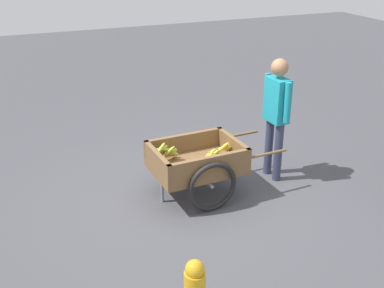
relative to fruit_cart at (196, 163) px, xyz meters
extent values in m
plane|color=#47474C|center=(0.15, 0.13, -0.44)|extent=(24.00, 24.00, 0.00)
cube|color=brown|center=(0.00, 0.00, -0.04)|extent=(1.13, 0.85, 0.10)
cube|color=brown|center=(0.52, 0.02, 0.13)|extent=(0.09, 0.80, 0.24)
cube|color=brown|center=(-0.52, -0.03, 0.13)|extent=(0.09, 0.80, 0.24)
cube|color=brown|center=(-0.02, 0.37, 0.13)|extent=(1.10, 0.11, 0.24)
cube|color=brown|center=(0.01, -0.37, 0.13)|extent=(1.10, 0.11, 0.24)
torus|color=black|center=(-0.02, 0.44, -0.12)|extent=(0.64, 0.09, 0.64)
torus|color=black|center=(0.02, -0.44, -0.12)|extent=(0.64, 0.09, 0.64)
cylinder|color=gray|center=(0.00, 0.00, -0.12)|extent=(0.08, 0.88, 0.04)
cylinder|color=brown|center=(-0.84, 0.30, 0.11)|extent=(0.55, 0.06, 0.04)
cylinder|color=brown|center=(-0.81, -0.38, 0.11)|extent=(0.55, 0.06, 0.04)
cylinder|color=gray|center=(0.47, 0.02, -0.26)|extent=(0.04, 0.04, 0.35)
ellipsoid|color=gold|center=(-0.12, 0.17, 0.11)|extent=(0.18, 0.06, 0.13)
ellipsoid|color=gold|center=(-0.10, 0.18, 0.12)|extent=(0.19, 0.07, 0.08)
ellipsoid|color=gold|center=(-0.09, 0.18, 0.13)|extent=(0.19, 0.08, 0.08)
ellipsoid|color=gold|center=(-0.07, 0.19, 0.14)|extent=(0.17, 0.10, 0.15)
ellipsoid|color=gold|center=(0.25, -0.23, 0.07)|extent=(0.18, 0.10, 0.13)
ellipsoid|color=gold|center=(0.26, -0.23, 0.08)|extent=(0.19, 0.07, 0.10)
ellipsoid|color=gold|center=(0.27, -0.22, 0.09)|extent=(0.19, 0.08, 0.04)
ellipsoid|color=gold|center=(0.28, -0.21, 0.10)|extent=(0.19, 0.08, 0.10)
ellipsoid|color=gold|center=(0.30, -0.21, 0.11)|extent=(0.18, 0.10, 0.15)
ellipsoid|color=gold|center=(0.37, 0.31, 0.15)|extent=(0.17, 0.09, 0.15)
ellipsoid|color=gold|center=(0.39, 0.32, 0.16)|extent=(0.19, 0.12, 0.05)
ellipsoid|color=gold|center=(0.42, 0.32, 0.17)|extent=(0.17, 0.06, 0.15)
ellipsoid|color=gold|center=(-0.43, -0.04, 0.11)|extent=(0.17, 0.11, 0.15)
ellipsoid|color=gold|center=(-0.41, -0.04, 0.12)|extent=(0.19, 0.10, 0.10)
ellipsoid|color=gold|center=(-0.40, -0.03, 0.13)|extent=(0.18, 0.07, 0.05)
ellipsoid|color=gold|center=(-0.40, -0.02, 0.14)|extent=(0.19, 0.09, 0.09)
ellipsoid|color=gold|center=(-0.38, -0.02, 0.15)|extent=(0.17, 0.07, 0.15)
ellipsoid|color=gold|center=(0.15, 0.26, 0.08)|extent=(0.18, 0.07, 0.14)
ellipsoid|color=gold|center=(0.16, 0.27, 0.09)|extent=(0.19, 0.05, 0.10)
ellipsoid|color=gold|center=(0.17, 0.27, 0.10)|extent=(0.18, 0.05, 0.05)
ellipsoid|color=gold|center=(0.18, 0.28, 0.11)|extent=(0.19, 0.07, 0.10)
ellipsoid|color=gold|center=(0.19, 0.29, 0.12)|extent=(0.18, 0.09, 0.15)
ellipsoid|color=gold|center=(-0.25, -0.05, 0.06)|extent=(0.18, 0.09, 0.14)
ellipsoid|color=gold|center=(-0.23, -0.05, 0.07)|extent=(0.19, 0.11, 0.05)
ellipsoid|color=gold|center=(-0.21, -0.04, 0.08)|extent=(0.18, 0.06, 0.15)
ellipsoid|color=gold|center=(-0.29, -0.03, 0.06)|extent=(0.18, 0.10, 0.14)
ellipsoid|color=gold|center=(-0.27, -0.02, 0.07)|extent=(0.18, 0.07, 0.05)
ellipsoid|color=gold|center=(-0.25, -0.01, 0.08)|extent=(0.17, 0.05, 0.15)
ellipsoid|color=gold|center=(0.37, -0.17, 0.18)|extent=(0.18, 0.10, 0.13)
ellipsoid|color=gold|center=(0.38, -0.17, 0.19)|extent=(0.19, 0.05, 0.09)
ellipsoid|color=gold|center=(0.40, -0.16, 0.20)|extent=(0.19, 0.10, 0.08)
ellipsoid|color=gold|center=(0.41, -0.15, 0.21)|extent=(0.17, 0.10, 0.15)
ellipsoid|color=gold|center=(0.32, 0.31, 0.15)|extent=(0.18, 0.07, 0.16)
ellipsoid|color=gold|center=(0.33, 0.32, 0.16)|extent=(0.19, 0.06, 0.11)
ellipsoid|color=gold|center=(0.34, 0.32, 0.17)|extent=(0.19, 0.08, 0.05)
ellipsoid|color=gold|center=(0.35, 0.33, 0.18)|extent=(0.19, 0.07, 0.10)
ellipsoid|color=gold|center=(0.36, 0.34, 0.19)|extent=(0.18, 0.08, 0.14)
ellipsoid|color=gold|center=(0.25, -0.18, 0.12)|extent=(0.17, 0.06, 0.16)
ellipsoid|color=gold|center=(0.26, -0.17, 0.13)|extent=(0.19, 0.10, 0.11)
ellipsoid|color=gold|center=(0.28, -0.16, 0.14)|extent=(0.18, 0.07, 0.04)
ellipsoid|color=gold|center=(0.29, -0.16, 0.15)|extent=(0.19, 0.06, 0.09)
ellipsoid|color=gold|center=(0.30, -0.15, 0.16)|extent=(0.17, 0.07, 0.15)
cylinder|color=#333851|center=(-1.16, 0.06, -0.03)|extent=(0.11, 0.11, 0.82)
cylinder|color=#333851|center=(-1.15, -0.16, -0.03)|extent=(0.11, 0.11, 0.82)
cube|color=teal|center=(-1.15, -0.05, 0.67)|extent=(0.21, 0.35, 0.58)
sphere|color=#9E704C|center=(-1.15, -0.05, 1.10)|extent=(0.22, 0.22, 0.22)
cylinder|color=teal|center=(-1.16, 0.17, 0.70)|extent=(0.08, 0.10, 0.52)
cylinder|color=teal|center=(-1.14, -0.27, 0.70)|extent=(0.08, 0.15, 0.53)
sphere|color=gold|center=(0.88, 2.04, 0.15)|extent=(0.16, 0.16, 0.16)
cylinder|color=#B21E1E|center=(-0.73, -1.33, -0.33)|extent=(0.27, 0.27, 0.22)
camera|label=1|loc=(2.08, 4.86, 2.63)|focal=44.18mm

